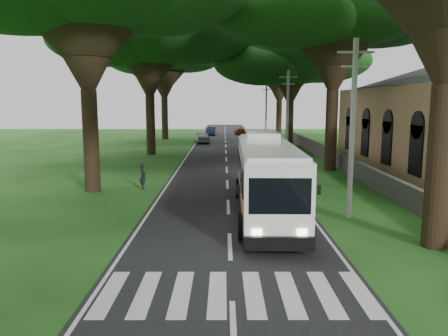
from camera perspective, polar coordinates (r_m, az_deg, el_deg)
name	(u,v)px	position (r m, az deg, el deg)	size (l,w,h in m)	color
ground	(231,267)	(14.45, 0.89, -12.81)	(140.00, 140.00, 0.00)	#1D4714
road	(226,161)	(38.80, 0.31, 0.91)	(8.00, 120.00, 0.04)	black
crosswalk	(232,294)	(12.61, 1.03, -16.15)	(8.00, 3.00, 0.01)	silver
property_wall	(330,156)	(38.84, 13.72, 1.54)	(0.35, 50.00, 1.20)	#383533
pole_near	(352,127)	(20.29, 16.43, 5.21)	(1.60, 0.24, 8.00)	gray
pole_mid	(288,114)	(39.86, 8.30, 7.04)	(1.60, 0.24, 8.00)	gray
pole_far	(266,109)	(59.72, 5.53, 7.64)	(1.60, 0.24, 8.00)	gray
tree_l_midb	(148,31)	(44.53, -9.87, 17.18)	(16.28, 16.28, 15.46)	black
tree_l_far	(163,54)	(62.32, -7.91, 14.59)	(13.35, 13.35, 14.73)	black
tree_r_mida	(336,2)	(35.17, 14.41, 20.25)	(16.34, 16.34, 16.02)	black
tree_r_midb	(291,55)	(52.27, 8.75, 14.33)	(16.13, 16.13, 13.95)	black
tree_r_far	(280,66)	(70.19, 7.31, 13.09)	(13.26, 13.26, 13.66)	black
coach_bus	(266,176)	(20.47, 5.53, -1.08)	(2.87, 11.56, 3.40)	white
distant_car_a	(202,137)	(55.58, -2.89, 4.06)	(1.74, 4.33, 1.48)	#AFAEB3
distant_car_b	(211,131)	(68.21, -1.70, 4.86)	(1.37, 3.92, 1.29)	navy
distant_car_c	(240,130)	(70.25, 2.12, 4.93)	(1.68, 4.13, 1.20)	maroon
pedestrian	(143,176)	(26.92, -10.54, -1.08)	(0.57, 0.37, 1.56)	black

